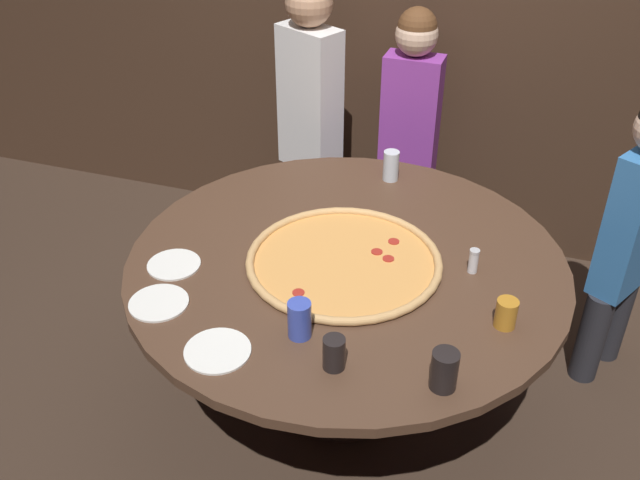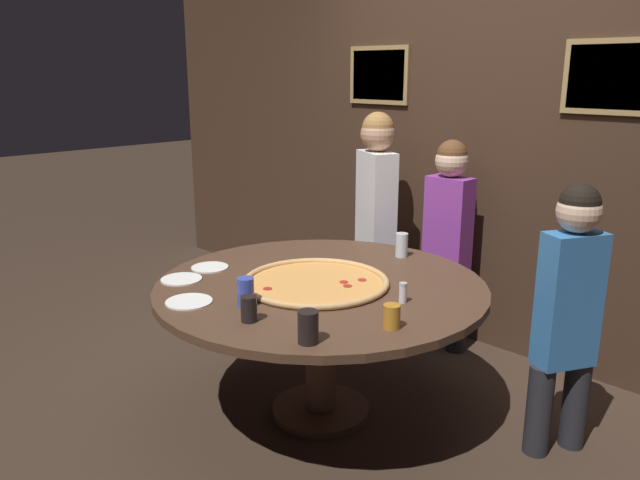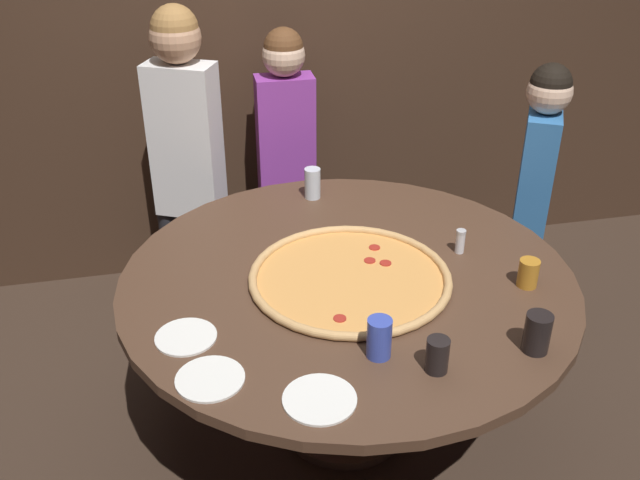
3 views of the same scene
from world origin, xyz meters
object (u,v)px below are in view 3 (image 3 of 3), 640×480
object	(u,v)px
drink_cup_near_left	(312,183)
drink_cup_far_right	(437,355)
giant_pizza	(349,277)
drink_cup_front_edge	(537,333)
diner_far_left	(534,184)
drink_cup_far_left	(379,338)
dining_table	(347,302)
diner_centre_back	(186,147)
condiment_shaker	(460,241)
white_plate_far_back	(320,399)
drink_cup_centre_back	(528,273)
white_plate_right_side	(210,379)
diner_side_right	(286,146)
white_plate_left_side	(186,337)

from	to	relation	value
drink_cup_near_left	drink_cup_far_right	bearing A→B (deg)	-84.25
giant_pizza	drink_cup_front_edge	distance (m)	0.70
drink_cup_near_left	diner_far_left	bearing A→B (deg)	-5.33
drink_cup_far_left	dining_table	bearing A→B (deg)	87.56
diner_centre_back	condiment_shaker	bearing A→B (deg)	160.85
white_plate_far_back	diner_centre_back	size ratio (longest dim) A/B	0.14
condiment_shaker	diner_centre_back	world-z (taller)	diner_centre_back
drink_cup_front_edge	condiment_shaker	xyz separation A→B (m)	(-0.00, 0.62, -0.02)
condiment_shaker	drink_cup_far_left	bearing A→B (deg)	-132.13
drink_cup_centre_back	drink_cup_near_left	bearing A→B (deg)	125.14
white_plate_far_back	white_plate_right_side	distance (m)	0.34
dining_table	drink_cup_near_left	size ratio (longest dim) A/B	12.15
dining_table	drink_cup_far_right	size ratio (longest dim) A/B	14.84
drink_cup_far_left	giant_pizza	bearing A→B (deg)	87.69
dining_table	drink_cup_far_right	distance (m)	0.61
giant_pizza	diner_side_right	bearing A→B (deg)	90.87
dining_table	drink_cup_centre_back	distance (m)	0.67
drink_cup_centre_back	diner_far_left	distance (m)	0.88
giant_pizza	drink_cup_near_left	size ratio (longest dim) A/B	5.36
diner_side_right	dining_table	bearing A→B (deg)	92.05
drink_cup_near_left	white_plate_right_side	distance (m)	1.26
drink_cup_far_left	white_plate_right_side	size ratio (longest dim) A/B	0.64
white_plate_far_back	diner_centre_back	world-z (taller)	diner_centre_back
drink_cup_front_edge	diner_centre_back	distance (m)	1.89
drink_cup_centre_back	diner_side_right	size ratio (longest dim) A/B	0.08
white_plate_far_back	drink_cup_near_left	bearing A→B (deg)	79.01
dining_table	drink_cup_centre_back	bearing A→B (deg)	-18.32
drink_cup_near_left	white_plate_left_side	xyz separation A→B (m)	(-0.61, -0.91, -0.07)
drink_cup_far_right	diner_far_left	size ratio (longest dim) A/B	0.09
diner_side_right	diner_centre_back	world-z (taller)	diner_centre_back
white_plate_right_side	condiment_shaker	xyz separation A→B (m)	(1.01, 0.54, 0.05)
dining_table	white_plate_right_side	bearing A→B (deg)	-139.05
drink_cup_centre_back	condiment_shaker	distance (m)	0.31
drink_cup_near_left	white_plate_left_side	distance (m)	1.10
drink_cup_far_right	drink_cup_far_left	size ratio (longest dim) A/B	0.84
giant_pizza	drink_cup_front_edge	bearing A→B (deg)	-47.37
giant_pizza	drink_cup_far_right	size ratio (longest dim) A/B	6.55
drink_cup_centre_back	white_plate_left_side	distance (m)	1.22
drink_cup_near_left	drink_cup_centre_back	distance (m)	1.06
drink_cup_centre_back	giant_pizza	bearing A→B (deg)	164.85
giant_pizza	white_plate_right_side	xyz separation A→B (m)	(-0.54, -0.44, -0.01)
drink_cup_far_left	condiment_shaker	distance (m)	0.73
dining_table	diner_side_right	xyz separation A→B (m)	(-0.02, 1.18, 0.16)
drink_cup_front_edge	condiment_shaker	distance (m)	0.62
white_plate_far_back	condiment_shaker	xyz separation A→B (m)	(0.71, 0.70, 0.05)
diner_side_right	diner_centre_back	xyz separation A→B (m)	(-0.50, -0.12, 0.09)
diner_far_left	diner_centre_back	distance (m)	1.64
dining_table	white_plate_far_back	xyz separation A→B (m)	(-0.24, -0.63, 0.12)
drink_cup_near_left	diner_centre_back	world-z (taller)	diner_centre_back
drink_cup_centre_back	diner_centre_back	distance (m)	1.70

